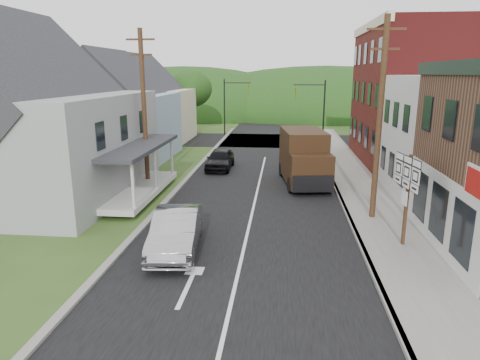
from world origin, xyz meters
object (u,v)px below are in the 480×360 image
(silver_sedan, at_px, (176,231))
(delivery_van, at_px, (304,157))
(dark_sedan, at_px, (220,159))
(route_sign_cluster, at_px, (407,187))
(warning_sign, at_px, (406,191))

(silver_sedan, distance_m, delivery_van, 12.00)
(dark_sedan, bearing_deg, silver_sedan, -87.43)
(route_sign_cluster, relative_size, warning_sign, 1.48)
(silver_sedan, relative_size, delivery_van, 0.78)
(dark_sedan, distance_m, delivery_van, 6.77)
(delivery_van, bearing_deg, warning_sign, -68.38)
(dark_sedan, bearing_deg, delivery_van, -31.18)
(dark_sedan, relative_size, delivery_van, 0.69)
(silver_sedan, height_order, route_sign_cluster, route_sign_cluster)
(warning_sign, bearing_deg, silver_sedan, -145.35)
(delivery_van, height_order, route_sign_cluster, route_sign_cluster)
(silver_sedan, bearing_deg, route_sign_cluster, 1.38)
(delivery_van, xyz_separation_m, warning_sign, (4.06, -7.27, 0.03))
(route_sign_cluster, xyz_separation_m, warning_sign, (0.68, 2.33, -0.77))
(silver_sedan, height_order, delivery_van, delivery_van)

